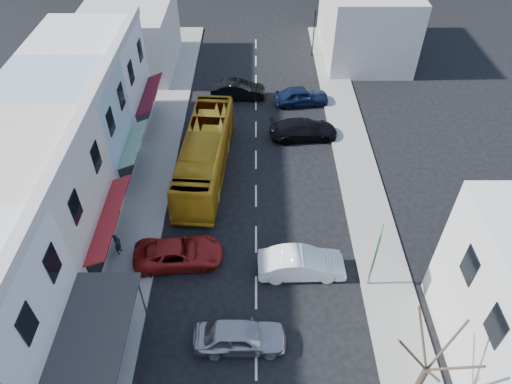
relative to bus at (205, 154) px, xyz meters
name	(u,v)px	position (x,y,z in m)	size (l,w,h in m)	color
ground	(256,292)	(3.65, -10.66, -1.55)	(120.00, 120.00, 0.00)	black
sidewalk_left	(153,176)	(-3.85, -0.66, -1.48)	(3.00, 52.00, 0.15)	gray
sidewalk_right	(359,176)	(11.15, -0.66, -1.48)	(3.00, 52.00, 0.15)	gray
shopfront_row	(44,181)	(-8.85, -5.66, 2.45)	(8.25, 30.00, 8.00)	silver
distant_block_left	(131,37)	(-8.35, 16.34, 1.45)	(8.00, 10.00, 6.00)	#B7B2A8
distant_block_right	(366,19)	(14.65, 19.34, 1.95)	(8.00, 12.00, 7.00)	#B7B2A8
bus	(205,154)	(0.00, 0.00, 0.00)	(2.50, 11.60, 3.10)	gold
car_silver	(240,337)	(2.83, -13.85, -0.85)	(1.80, 4.40, 1.40)	#ACACB1
car_white	(301,265)	(6.27, -9.27, -0.85)	(1.80, 4.40, 1.40)	white
car_red	(179,253)	(-0.95, -8.40, -0.85)	(1.90, 4.60, 1.40)	maroon
car_black_near	(303,130)	(7.44, 4.21, -0.85)	(1.84, 4.50, 1.40)	black
car_navy_mid	(301,97)	(7.64, 9.23, -0.85)	(1.80, 4.40, 1.40)	#0F1833
car_black_far	(238,91)	(2.04, 10.29, -0.85)	(1.80, 4.40, 1.40)	black
pedestrian_left	(117,243)	(-4.65, -7.84, -0.55)	(0.60, 0.40, 1.70)	black
direction_sign	(374,262)	(10.05, -10.15, 0.58)	(0.90, 1.86, 4.26)	#0D561C
street_tree	(426,370)	(10.60, -17.04, 2.20)	(3.00, 3.00, 7.49)	#3D2B22
traffic_signal	(314,33)	(9.45, 18.50, 0.86)	(0.79, 1.07, 4.82)	black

